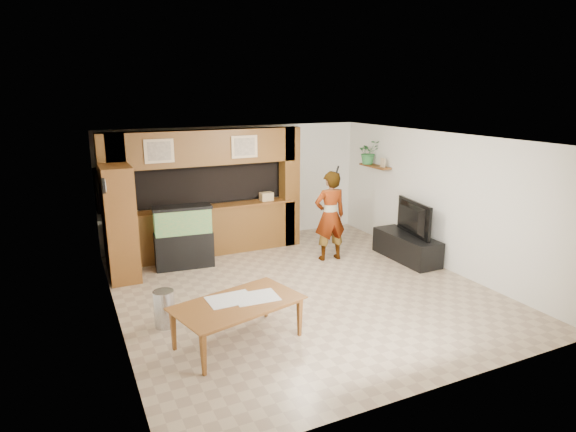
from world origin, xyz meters
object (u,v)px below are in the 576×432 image
aquarium (184,238)px  dining_table (240,323)px  person (330,216)px  pantry_cabinet (120,223)px  television (408,218)px

aquarium → dining_table: bearing=-84.8°
dining_table → person: bearing=26.5°
pantry_cabinet → person: (3.93, -0.71, -0.13)m
television → pantry_cabinet: bearing=85.0°
television → dining_table: size_ratio=0.71×
aquarium → television: (4.20, -1.49, 0.27)m
television → dining_table: 4.62m
pantry_cabinet → aquarium: pantry_cabinet is taller
pantry_cabinet → person: 4.00m
aquarium → person: person is taller
pantry_cabinet → dining_table: 3.43m
television → person: (-1.42, 0.68, 0.05)m
aquarium → dining_table: size_ratio=0.72×
person → dining_table: 3.78m
pantry_cabinet → aquarium: size_ratio=1.70×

